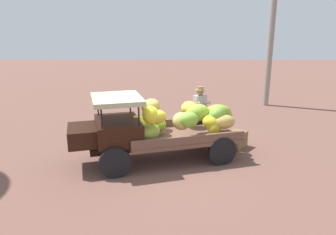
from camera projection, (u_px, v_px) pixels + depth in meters
name	position (u px, v px, depth m)	size (l,w,h in m)	color
ground_plane	(157.00, 160.00, 8.64)	(60.00, 60.00, 0.00)	brown
truck	(157.00, 127.00, 8.37)	(4.66, 2.69, 1.82)	black
farmer	(200.00, 109.00, 10.25)	(0.57, 0.55, 1.69)	#3D3F4E
wooden_crate	(237.00, 140.00, 9.49)	(0.58, 0.44, 0.49)	olive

